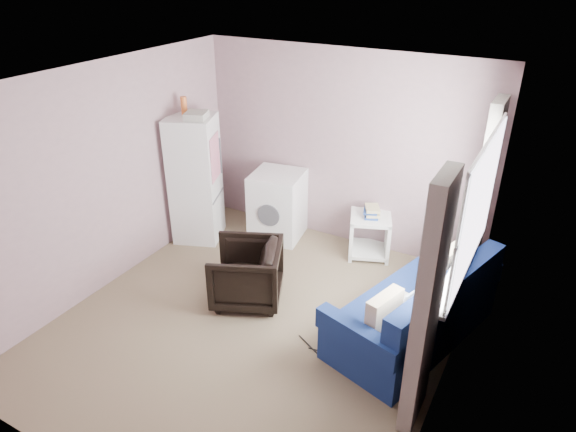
% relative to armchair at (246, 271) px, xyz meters
% --- Properties ---
extents(room, '(3.84, 4.24, 2.54)m').
position_rel_armchair_xyz_m(room, '(0.32, -0.29, 0.88)').
color(room, '#7E6C52').
rests_on(room, ground).
extents(armchair, '(0.92, 0.95, 0.75)m').
position_rel_armchair_xyz_m(armchair, '(0.00, 0.00, 0.00)').
color(armchair, black).
rests_on(armchair, ground).
extents(fridge, '(0.75, 0.74, 1.90)m').
position_rel_armchair_xyz_m(fridge, '(-1.35, 0.90, 0.47)').
color(fridge, white).
rests_on(fridge, ground).
extents(washing_machine, '(0.74, 0.74, 0.91)m').
position_rel_armchair_xyz_m(washing_machine, '(-0.43, 1.43, 0.10)').
color(washing_machine, white).
rests_on(washing_machine, ground).
extents(side_table, '(0.64, 0.64, 0.68)m').
position_rel_armchair_xyz_m(side_table, '(0.83, 1.56, -0.06)').
color(side_table, white).
rests_on(side_table, ground).
extents(sofa, '(1.37, 2.08, 0.85)m').
position_rel_armchair_xyz_m(sofa, '(1.83, 0.27, -0.06)').
color(sofa, navy).
rests_on(sofa, ground).
extents(window_dressing, '(0.17, 2.62, 2.18)m').
position_rel_armchair_xyz_m(window_dressing, '(2.09, 0.40, 0.73)').
color(window_dressing, white).
rests_on(window_dressing, ground).
extents(floor_cables, '(0.48, 0.16, 0.01)m').
position_rel_armchair_xyz_m(floor_cables, '(1.03, -0.36, -0.37)').
color(floor_cables, black).
rests_on(floor_cables, ground).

